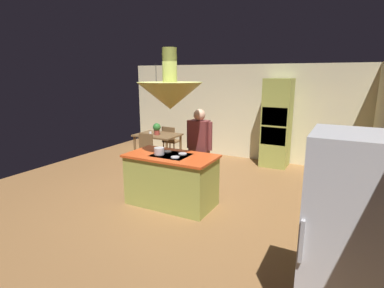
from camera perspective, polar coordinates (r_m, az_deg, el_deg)
ground at (r=5.79m, az=-2.76°, el=-10.39°), size 8.16×8.16×0.00m
wall_back at (r=8.53m, az=9.00°, el=5.98°), size 6.80×0.10×2.55m
kitchen_island at (r=5.46m, az=-3.88°, el=-6.66°), size 1.58×0.85×0.94m
counter_run_right at (r=5.49m, az=27.65°, el=-8.03°), size 0.73×2.50×0.92m
oven_tower at (r=7.87m, az=15.59°, el=3.78°), size 0.66×0.62×2.20m
refrigerator at (r=3.01m, az=27.24°, el=-15.76°), size 0.72×0.74×1.85m
dining_table at (r=8.00m, az=-6.45°, el=1.09°), size 1.11×0.81×0.76m
person_at_island at (r=5.81m, az=1.38°, el=-0.37°), size 0.53×0.22×1.66m
range_hood at (r=5.15m, az=-4.14°, el=9.32°), size 1.10×1.10×1.00m
pendant_light_over_table at (r=7.84m, az=-6.68°, el=9.75°), size 0.32×0.32×0.82m
chair_facing_island at (r=7.54m, az=-9.08°, el=-0.91°), size 0.40×0.40×0.87m
chair_by_back_wall at (r=8.54m, az=-4.09°, el=0.87°), size 0.40×0.40×0.87m
potted_plant_on_table at (r=7.89m, az=-6.63°, el=2.94°), size 0.20×0.20×0.30m
cup_on_table at (r=7.86m, az=-7.83°, el=1.95°), size 0.07×0.07×0.09m
canister_flour at (r=4.74m, az=28.23°, el=-4.34°), size 0.11×0.11×0.19m
canister_sugar at (r=4.91m, az=28.25°, el=-3.61°), size 0.12×0.12×0.22m
microwave_on_counter at (r=6.04m, az=28.28°, el=-0.42°), size 0.46×0.36×0.28m
cooking_pot_on_cooktop at (r=5.28m, az=-6.19°, el=-1.33°), size 0.18×0.18×0.12m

